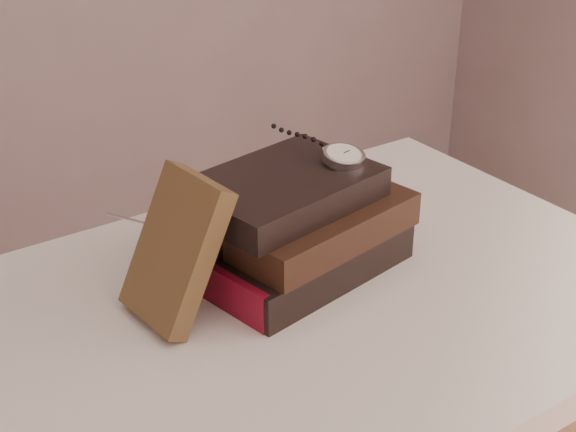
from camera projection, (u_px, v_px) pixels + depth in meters
table at (258, 377)px, 1.01m from camera, size 1.00×0.60×0.75m
book_stack at (296, 225)px, 1.04m from camera, size 0.28×0.21×0.13m
journal at (176, 250)px, 0.93m from camera, size 0.11×0.11×0.17m
pocket_watch at (341, 155)px, 1.03m from camera, size 0.06×0.16×0.02m
eyeglasses at (192, 217)px, 1.03m from camera, size 0.12×0.14×0.05m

